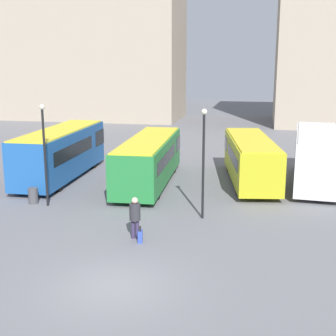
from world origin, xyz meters
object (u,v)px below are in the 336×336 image
at_px(traveler, 135,214).
at_px(trash_bin, 33,196).
at_px(suitcase, 140,236).
at_px(lamp_post_1, 44,147).
at_px(bus_2, 250,158).
at_px(bus_1, 149,159).
at_px(bus_3, 317,156).
at_px(lamp_post_0, 203,155).
at_px(bus_0, 62,151).

bearing_deg(traveler, trash_bin, 50.02).
height_order(suitcase, lamp_post_1, lamp_post_1).
distance_m(bus_2, traveler, 11.70).
xyz_separation_m(bus_2, trash_bin, (-11.29, -6.94, -1.11)).
distance_m(bus_1, suitcase, 9.89).
distance_m(bus_3, lamp_post_0, 10.08).
height_order(bus_1, bus_3, bus_3).
bearing_deg(lamp_post_1, trash_bin, 165.27).
bearing_deg(trash_bin, traveler, -29.61).
bearing_deg(bus_1, lamp_post_0, -148.17).
bearing_deg(bus_3, lamp_post_0, 146.55).
relative_size(bus_2, lamp_post_1, 1.79).
bearing_deg(bus_0, bus_1, -94.87).
xyz_separation_m(bus_0, bus_2, (12.13, 1.22, -0.20)).
relative_size(bus_0, lamp_post_1, 1.89).
relative_size(bus_1, lamp_post_1, 1.94).
distance_m(bus_2, bus_3, 4.06).
bearing_deg(suitcase, bus_0, 28.14).
bearing_deg(bus_2, trash_bin, 112.11).
bearing_deg(bus_3, bus_1, 104.79).
relative_size(bus_0, bus_3, 1.08).
xyz_separation_m(bus_3, traveler, (-8.57, -11.15, -0.69)).
bearing_deg(lamp_post_0, suitcase, -120.98).
height_order(bus_2, traveler, bus_2).
bearing_deg(bus_0, lamp_post_0, -123.59).
distance_m(bus_1, lamp_post_0, 7.44).
bearing_deg(bus_1, bus_3, -81.95).
height_order(bus_2, lamp_post_0, lamp_post_0).
relative_size(bus_0, suitcase, 13.17).
bearing_deg(bus_1, bus_2, -78.43).
bearing_deg(bus_0, bus_3, -85.87).
xyz_separation_m(bus_1, bus_3, (10.19, 1.95, 0.22)).
distance_m(bus_3, trash_bin, 17.03).
xyz_separation_m(bus_2, lamp_post_0, (-2.03, -7.55, 1.63)).
relative_size(lamp_post_0, lamp_post_1, 1.00).
bearing_deg(suitcase, bus_2, -30.99).
bearing_deg(lamp_post_0, bus_3, 52.58).
bearing_deg(bus_1, suitcase, -171.30).
height_order(bus_1, suitcase, bus_1).
xyz_separation_m(lamp_post_0, trash_bin, (-9.26, 0.61, -2.74)).
relative_size(bus_3, traveler, 5.06).
bearing_deg(trash_bin, bus_2, 31.60).
height_order(suitcase, trash_bin, trash_bin).
distance_m(bus_1, bus_2, 6.35).
distance_m(bus_0, bus_3, 16.25).
height_order(traveler, trash_bin, traveler).
xyz_separation_m(bus_2, suitcase, (-4.21, -11.18, -1.26)).
height_order(bus_3, lamp_post_0, lamp_post_0).
xyz_separation_m(bus_3, trash_bin, (-15.32, -7.32, -1.36)).
bearing_deg(suitcase, bus_3, -45.87).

